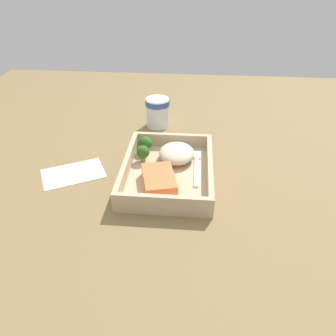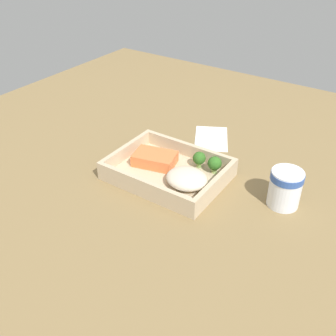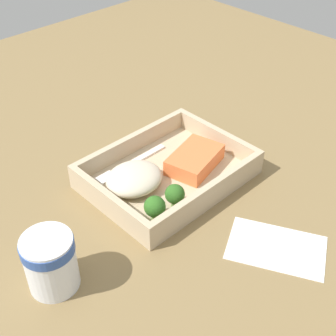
{
  "view_description": "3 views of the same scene",
  "coord_description": "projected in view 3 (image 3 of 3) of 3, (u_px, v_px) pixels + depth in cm",
  "views": [
    {
      "loc": [
        -65.21,
        -5.59,
        46.52
      ],
      "look_at": [
        0.0,
        0.0,
        2.7
      ],
      "focal_mm": 35.0,
      "sensor_mm": 36.0,
      "label": 1
    },
    {
      "loc": [
        45.85,
        -67.9,
        56.83
      ],
      "look_at": [
        0.0,
        0.0,
        2.7
      ],
      "focal_mm": 42.0,
      "sensor_mm": 36.0,
      "label": 2
    },
    {
      "loc": [
        45.92,
        47.55,
        54.45
      ],
      "look_at": [
        0.0,
        0.0,
        2.7
      ],
      "focal_mm": 50.0,
      "sensor_mm": 36.0,
      "label": 3
    }
  ],
  "objects": [
    {
      "name": "salmon_fillet",
      "position": [
        195.0,
        160.0,
        0.86
      ],
      "size": [
        12.07,
        9.34,
        3.05
      ],
      "primitive_type": "cube",
      "rotation": [
        0.0,
        0.0,
        0.24
      ],
      "color": "orange",
      "rests_on": "takeout_tray"
    },
    {
      "name": "ground_plane",
      "position": [
        168.0,
        184.0,
        0.86
      ],
      "size": [
        160.0,
        160.0,
        2.0
      ],
      "primitive_type": "cube",
      "color": "olive"
    },
    {
      "name": "broccoli_floret_1",
      "position": [
        155.0,
        207.0,
        0.74
      ],
      "size": [
        3.53,
        3.53,
        4.45
      ],
      "color": "#8BAE60",
      "rests_on": "takeout_tray"
    },
    {
      "name": "broccoli_floret_2",
      "position": [
        175.0,
        195.0,
        0.77
      ],
      "size": [
        3.35,
        3.35,
        4.32
      ],
      "color": "#7E9F53",
      "rests_on": "takeout_tray"
    },
    {
      "name": "takeout_tray",
      "position": [
        168.0,
        177.0,
        0.85
      ],
      "size": [
        28.13,
        21.23,
        1.2
      ],
      "primitive_type": "cube",
      "color": "#C4AE8B",
      "rests_on": "ground_plane"
    },
    {
      "name": "tray_rim",
      "position": [
        168.0,
        167.0,
        0.84
      ],
      "size": [
        28.13,
        21.23,
        3.63
      ],
      "color": "#C4AE8B",
      "rests_on": "takeout_tray"
    },
    {
      "name": "fork",
      "position": [
        128.0,
        166.0,
        0.87
      ],
      "size": [
        15.81,
        2.21,
        0.44
      ],
      "color": "white",
      "rests_on": "takeout_tray"
    },
    {
      "name": "paper_cup",
      "position": [
        50.0,
        260.0,
        0.64
      ],
      "size": [
        7.41,
        7.41,
        8.93
      ],
      "color": "white",
      "rests_on": "ground_plane"
    },
    {
      "name": "receipt_slip",
      "position": [
        276.0,
        247.0,
        0.72
      ],
      "size": [
        15.29,
        17.53,
        0.24
      ],
      "primitive_type": "cube",
      "rotation": [
        0.0,
        0.0,
        0.49
      ],
      "color": "white",
      "rests_on": "ground_plane"
    },
    {
      "name": "mashed_potatoes",
      "position": [
        134.0,
        179.0,
        0.81
      ],
      "size": [
        10.31,
        9.07,
        3.6
      ],
      "primitive_type": "ellipsoid",
      "color": "beige",
      "rests_on": "takeout_tray"
    }
  ]
}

